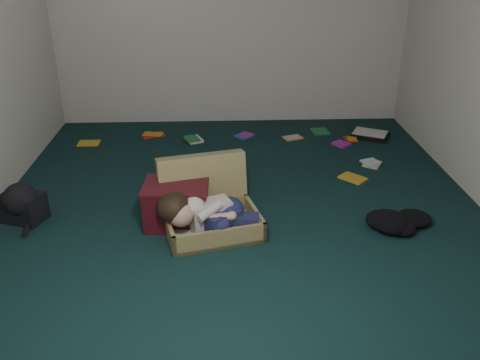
{
  "coord_description": "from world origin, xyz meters",
  "views": [
    {
      "loc": [
        -0.15,
        -3.63,
        2.03
      ],
      "look_at": [
        0.0,
        -0.15,
        0.35
      ],
      "focal_mm": 38.0,
      "sensor_mm": 36.0,
      "label": 1
    }
  ],
  "objects": [
    {
      "name": "floor",
      "position": [
        0.0,
        0.0,
        0.0
      ],
      "size": [
        4.5,
        4.5,
        0.0
      ],
      "primitive_type": "plane",
      "color": "black",
      "rests_on": "ground"
    },
    {
      "name": "wall_back",
      "position": [
        0.0,
        2.25,
        1.3
      ],
      "size": [
        4.5,
        0.0,
        4.5
      ],
      "primitive_type": "plane",
      "rotation": [
        1.57,
        0.0,
        0.0
      ],
      "color": "silver",
      "rests_on": "ground"
    },
    {
      "name": "wall_front",
      "position": [
        0.0,
        -2.25,
        1.3
      ],
      "size": [
        4.5,
        0.0,
        4.5
      ],
      "primitive_type": "plane",
      "rotation": [
        -1.57,
        0.0,
        0.0
      ],
      "color": "silver",
      "rests_on": "ground"
    },
    {
      "name": "suitcase",
      "position": [
        -0.25,
        -0.2,
        0.15
      ],
      "size": [
        0.84,
        0.82,
        0.51
      ],
      "rotation": [
        0.0,
        0.0,
        0.24
      ],
      "color": "#8E814E",
      "rests_on": "floor"
    },
    {
      "name": "person",
      "position": [
        -0.25,
        -0.38,
        0.2
      ],
      "size": [
        0.77,
        0.38,
        0.32
      ],
      "rotation": [
        0.0,
        0.0,
        0.24
      ],
      "color": "beige",
      "rests_on": "suitcase"
    },
    {
      "name": "maroon_bin",
      "position": [
        -0.49,
        -0.18,
        0.17
      ],
      "size": [
        0.51,
        0.41,
        0.34
      ],
      "rotation": [
        0.0,
        0.0,
        -0.05
      ],
      "color": "#440D16",
      "rests_on": "floor"
    },
    {
      "name": "backpack",
      "position": [
        -1.7,
        -0.07,
        0.12
      ],
      "size": [
        0.48,
        0.44,
        0.24
      ],
      "primitive_type": null,
      "rotation": [
        0.0,
        0.0,
        -0.35
      ],
      "color": "black",
      "rests_on": "floor"
    },
    {
      "name": "clothing_pile",
      "position": [
        1.22,
        -0.34,
        0.07
      ],
      "size": [
        0.43,
        0.36,
        0.13
      ],
      "primitive_type": null,
      "rotation": [
        0.0,
        0.0,
        0.05
      ],
      "color": "black",
      "rests_on": "floor"
    },
    {
      "name": "paper_tray",
      "position": [
        1.53,
        1.63,
        0.03
      ],
      "size": [
        0.48,
        0.44,
        0.06
      ],
      "rotation": [
        0.0,
        0.0,
        -0.48
      ],
      "color": "black",
      "rests_on": "floor"
    },
    {
      "name": "book_scatter",
      "position": [
        0.38,
        1.43,
        0.01
      ],
      "size": [
        3.08,
        1.45,
        0.02
      ],
      "color": "gold",
      "rests_on": "floor"
    }
  ]
}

